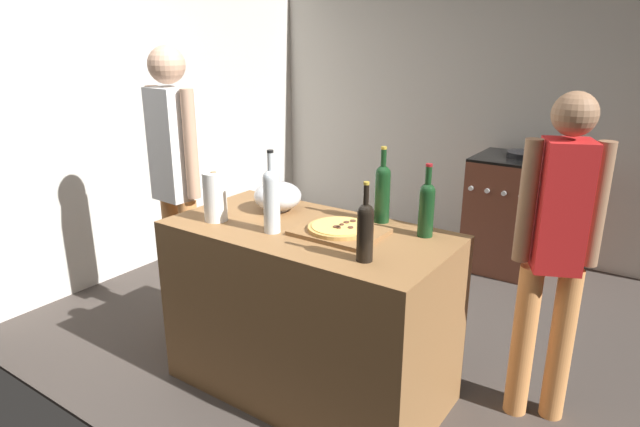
{
  "coord_description": "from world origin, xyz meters",
  "views": [
    {
      "loc": [
        1.67,
        -1.45,
        1.78
      ],
      "look_at": [
        0.21,
        0.65,
        0.95
      ],
      "focal_mm": 30.48,
      "sensor_mm": 36.0,
      "label": 1
    }
  ],
  "objects_px": {
    "wine_bottle_green": "(427,206)",
    "person_in_red": "(556,245)",
    "mixing_bowl": "(278,196)",
    "wine_bottle_dark": "(382,191)",
    "paper_towel_roll": "(215,197)",
    "pizza": "(340,228)",
    "person_in_stripes": "(176,174)",
    "stove": "(512,214)",
    "wine_bottle_clear": "(271,198)",
    "wine_bottle_amber": "(365,229)"
  },
  "relations": [
    {
      "from": "wine_bottle_dark",
      "to": "person_in_stripes",
      "type": "distance_m",
      "value": 1.27
    },
    {
      "from": "wine_bottle_green",
      "to": "person_in_red",
      "type": "height_order",
      "value": "person_in_red"
    },
    {
      "from": "stove",
      "to": "wine_bottle_green",
      "type": "bearing_deg",
      "value": -86.68
    },
    {
      "from": "paper_towel_roll",
      "to": "wine_bottle_amber",
      "type": "relative_size",
      "value": 0.75
    },
    {
      "from": "mixing_bowl",
      "to": "wine_bottle_dark",
      "type": "distance_m",
      "value": 0.57
    },
    {
      "from": "paper_towel_roll",
      "to": "wine_bottle_green",
      "type": "relative_size",
      "value": 0.73
    },
    {
      "from": "stove",
      "to": "person_in_red",
      "type": "height_order",
      "value": "person_in_red"
    },
    {
      "from": "wine_bottle_dark",
      "to": "wine_bottle_clear",
      "type": "bearing_deg",
      "value": -129.56
    },
    {
      "from": "wine_bottle_clear",
      "to": "stove",
      "type": "bearing_deg",
      "value": 77.71
    },
    {
      "from": "person_in_stripes",
      "to": "person_in_red",
      "type": "distance_m",
      "value": 2.09
    },
    {
      "from": "pizza",
      "to": "person_in_red",
      "type": "height_order",
      "value": "person_in_red"
    },
    {
      "from": "pizza",
      "to": "wine_bottle_green",
      "type": "distance_m",
      "value": 0.41
    },
    {
      "from": "pizza",
      "to": "wine_bottle_dark",
      "type": "relative_size",
      "value": 0.79
    },
    {
      "from": "mixing_bowl",
      "to": "wine_bottle_dark",
      "type": "xyz_separation_m",
      "value": [
        0.54,
        0.15,
        0.08
      ]
    },
    {
      "from": "wine_bottle_dark",
      "to": "pizza",
      "type": "bearing_deg",
      "value": -105.65
    },
    {
      "from": "wine_bottle_green",
      "to": "person_in_red",
      "type": "relative_size",
      "value": 0.22
    },
    {
      "from": "wine_bottle_dark",
      "to": "stove",
      "type": "height_order",
      "value": "wine_bottle_dark"
    },
    {
      "from": "pizza",
      "to": "paper_towel_roll",
      "type": "height_order",
      "value": "paper_towel_roll"
    },
    {
      "from": "wine_bottle_green",
      "to": "stove",
      "type": "bearing_deg",
      "value": 93.32
    },
    {
      "from": "pizza",
      "to": "mixing_bowl",
      "type": "height_order",
      "value": "mixing_bowl"
    },
    {
      "from": "wine_bottle_dark",
      "to": "wine_bottle_clear",
      "type": "height_order",
      "value": "wine_bottle_clear"
    },
    {
      "from": "wine_bottle_green",
      "to": "pizza",
      "type": "bearing_deg",
      "value": -149.1
    },
    {
      "from": "wine_bottle_green",
      "to": "person_in_red",
      "type": "bearing_deg",
      "value": 23.54
    },
    {
      "from": "wine_bottle_dark",
      "to": "stove",
      "type": "relative_size",
      "value": 0.4
    },
    {
      "from": "pizza",
      "to": "person_in_stripes",
      "type": "height_order",
      "value": "person_in_stripes"
    },
    {
      "from": "pizza",
      "to": "paper_towel_roll",
      "type": "distance_m",
      "value": 0.66
    },
    {
      "from": "stove",
      "to": "person_in_stripes",
      "type": "distance_m",
      "value": 2.61
    },
    {
      "from": "wine_bottle_green",
      "to": "person_in_red",
      "type": "distance_m",
      "value": 0.6
    },
    {
      "from": "stove",
      "to": "wine_bottle_amber",
      "type": "bearing_deg",
      "value": -89.27
    },
    {
      "from": "mixing_bowl",
      "to": "person_in_stripes",
      "type": "height_order",
      "value": "person_in_stripes"
    },
    {
      "from": "mixing_bowl",
      "to": "paper_towel_roll",
      "type": "height_order",
      "value": "paper_towel_roll"
    },
    {
      "from": "wine_bottle_amber",
      "to": "person_in_stripes",
      "type": "distance_m",
      "value": 1.46
    },
    {
      "from": "mixing_bowl",
      "to": "person_in_red",
      "type": "relative_size",
      "value": 0.16
    },
    {
      "from": "person_in_stripes",
      "to": "wine_bottle_green",
      "type": "bearing_deg",
      "value": 6.08
    },
    {
      "from": "stove",
      "to": "person_in_stripes",
      "type": "xyz_separation_m",
      "value": [
        -1.4,
        -2.12,
        0.56
      ]
    },
    {
      "from": "wine_bottle_green",
      "to": "stove",
      "type": "relative_size",
      "value": 0.36
    },
    {
      "from": "mixing_bowl",
      "to": "wine_bottle_green",
      "type": "relative_size",
      "value": 0.73
    },
    {
      "from": "pizza",
      "to": "wine_bottle_green",
      "type": "bearing_deg",
      "value": 30.9
    },
    {
      "from": "wine_bottle_dark",
      "to": "person_in_red",
      "type": "relative_size",
      "value": 0.24
    },
    {
      "from": "stove",
      "to": "pizza",
      "type": "bearing_deg",
      "value": -96.0
    },
    {
      "from": "wine_bottle_amber",
      "to": "stove",
      "type": "distance_m",
      "value": 2.45
    },
    {
      "from": "wine_bottle_clear",
      "to": "person_in_stripes",
      "type": "height_order",
      "value": "person_in_stripes"
    },
    {
      "from": "wine_bottle_green",
      "to": "person_in_red",
      "type": "xyz_separation_m",
      "value": [
        0.53,
        0.23,
        -0.15
      ]
    },
    {
      "from": "paper_towel_roll",
      "to": "person_in_stripes",
      "type": "bearing_deg",
      "value": 157.49
    },
    {
      "from": "wine_bottle_amber",
      "to": "stove",
      "type": "xyz_separation_m",
      "value": [
        -0.03,
        2.38,
        -0.58
      ]
    },
    {
      "from": "wine_bottle_clear",
      "to": "wine_bottle_green",
      "type": "xyz_separation_m",
      "value": [
        0.62,
        0.36,
        -0.02
      ]
    },
    {
      "from": "mixing_bowl",
      "to": "wine_bottle_green",
      "type": "height_order",
      "value": "wine_bottle_green"
    },
    {
      "from": "paper_towel_roll",
      "to": "wine_bottle_clear",
      "type": "xyz_separation_m",
      "value": [
        0.34,
        0.03,
        0.05
      ]
    },
    {
      "from": "wine_bottle_dark",
      "to": "mixing_bowl",
      "type": "bearing_deg",
      "value": -164.49
    },
    {
      "from": "person_in_stripes",
      "to": "pizza",
      "type": "bearing_deg",
      "value": -2.07
    }
  ]
}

